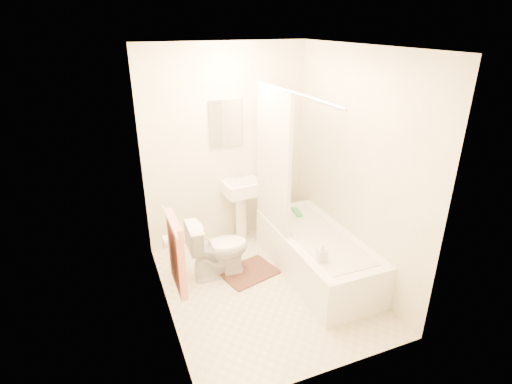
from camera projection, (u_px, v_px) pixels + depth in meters
name	position (u px, v px, depth m)	size (l,w,h in m)	color
floor	(265.00, 287.00, 4.22)	(2.40, 2.40, 0.00)	beige
ceiling	(267.00, 47.00, 3.27)	(2.40, 2.40, 0.00)	white
wall_back	(226.00, 148.00, 4.77)	(2.00, 0.02, 2.40)	beige
wall_left	(159.00, 199.00, 3.40)	(0.02, 2.40, 2.40)	beige
wall_right	(355.00, 169.00, 4.09)	(0.02, 2.40, 2.40)	beige
mirror	(226.00, 123.00, 4.63)	(0.40, 0.03, 0.55)	white
curtain_rod	(293.00, 92.00, 3.62)	(0.03, 0.03, 1.70)	silver
shower_curtain	(273.00, 160.00, 4.27)	(0.04, 0.80, 1.55)	silver
towel_bar	(170.00, 221.00, 3.24)	(0.02, 0.02, 0.60)	silver
towel	(177.00, 254.00, 3.38)	(0.06, 0.45, 0.66)	#CC7266
toilet_paper	(169.00, 241.00, 3.73)	(0.12, 0.12, 0.11)	white
toilet	(218.00, 248.00, 4.32)	(0.37, 0.67, 0.65)	white
sink	(242.00, 208.00, 5.00)	(0.44, 0.35, 0.87)	white
bathtub	(316.00, 254.00, 4.39)	(0.73, 1.67, 0.47)	white
bath_mat	(249.00, 272.00, 4.46)	(0.59, 0.44, 0.02)	#562D23
soap_bottle	(322.00, 253.00, 3.79)	(0.09, 0.09, 0.19)	white
scrub_brush	(297.00, 213.00, 4.76)	(0.07, 0.22, 0.04)	green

